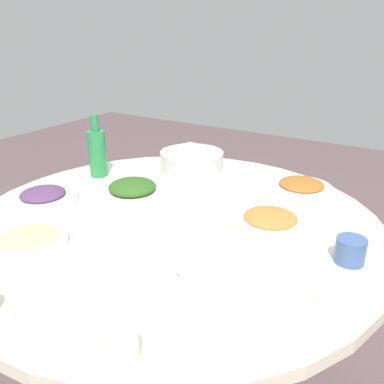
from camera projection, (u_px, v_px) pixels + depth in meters
The scene contains 11 objects.
round_dining_table at pixel (173, 243), 1.30m from camera, with size 1.30×1.30×0.77m.
rice_bowl at pixel (192, 161), 1.67m from camera, with size 0.26×0.26×0.09m.
soup_bowl at pixel (247, 285), 0.90m from camera, with size 0.32×0.30×0.06m.
dish_eggplant at pixel (43, 197), 1.38m from camera, with size 0.23×0.23×0.05m.
dish_tofu_braise at pixel (270, 220), 1.22m from camera, with size 0.22×0.22×0.04m.
dish_noodles at pixel (29, 240), 1.11m from camera, with size 0.21×0.21×0.04m.
dish_stirfry at pixel (301, 187), 1.46m from camera, with size 0.22×0.22×0.05m.
dish_greens at pixel (133, 190), 1.43m from camera, with size 0.25×0.25×0.06m.
green_bottle at pixel (97, 152), 1.59m from camera, with size 0.07×0.07×0.25m.
tea_cup_near at pixel (121, 346), 0.72m from camera, with size 0.07×0.07×0.06m, color white.
tea_cup_side at pixel (350, 251), 1.02m from camera, with size 0.08×0.08×0.07m, color #3C5991.
Camera 1 is at (0.65, -0.93, 1.34)m, focal length 37.59 mm.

